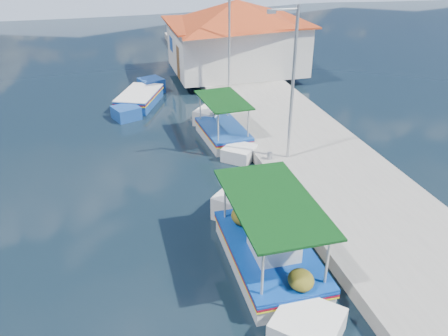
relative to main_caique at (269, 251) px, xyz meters
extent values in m
plane|color=black|center=(-1.72, 3.65, -0.49)|extent=(160.00, 160.00, 0.00)
cube|color=#9C9892|center=(4.18, 9.65, -0.24)|extent=(5.00, 44.00, 0.50)
cylinder|color=#A5A8AD|center=(2.08, 0.65, 0.16)|extent=(0.20, 0.20, 0.30)
cylinder|color=#A5A8AD|center=(2.08, 5.65, 0.16)|extent=(0.20, 0.20, 0.30)
cylinder|color=#A5A8AD|center=(2.08, 11.65, 0.16)|extent=(0.20, 0.20, 0.30)
cylinder|color=#A5A8AD|center=(2.08, 17.65, 0.16)|extent=(0.20, 0.20, 0.30)
cube|color=white|center=(0.00, -0.08, -0.27)|extent=(2.19, 4.28, 0.93)
cube|color=white|center=(-0.01, 2.75, -0.16)|extent=(2.20, 2.20, 1.03)
cube|color=white|center=(0.01, -2.82, -0.27)|extent=(2.14, 2.14, 0.89)
cube|color=#0B3998|center=(0.00, -0.08, 0.16)|extent=(2.25, 4.41, 0.06)
cube|color=maroon|center=(0.00, -0.08, 0.08)|extent=(2.25, 4.41, 0.05)
cube|color=#FDFA1C|center=(0.00, -0.08, 0.01)|extent=(2.25, 4.41, 0.04)
cube|color=#0B3998|center=(0.00, -0.08, 0.23)|extent=(2.27, 4.37, 0.05)
cube|color=brown|center=(0.00, -0.08, 0.20)|extent=(2.01, 4.19, 0.05)
cube|color=white|center=(0.00, -0.37, 0.74)|extent=(1.20, 1.28, 1.08)
cube|color=silver|center=(0.00, -0.37, 1.30)|extent=(1.31, 1.38, 0.06)
cylinder|color=beige|center=(-0.88, 1.71, 0.99)|extent=(0.07, 0.07, 1.57)
cylinder|color=beige|center=(0.86, 1.72, 0.99)|extent=(0.07, 0.07, 1.57)
cylinder|color=beige|center=(-0.86, -1.88, 0.99)|extent=(0.07, 0.07, 1.57)
cylinder|color=beige|center=(0.87, -1.87, 0.99)|extent=(0.07, 0.07, 1.57)
cube|color=#0B3711|center=(0.00, -0.08, 1.77)|extent=(2.29, 4.28, 0.07)
ellipsoid|color=#484B14|center=(-0.40, 1.30, 0.48)|extent=(0.75, 0.82, 0.56)
ellipsoid|color=#484B14|center=(0.28, 1.79, 0.43)|extent=(0.63, 0.69, 0.47)
ellipsoid|color=#484B14|center=(0.20, -1.85, 0.45)|extent=(0.67, 0.74, 0.50)
sphere|color=orange|center=(0.98, 0.52, 0.94)|extent=(0.39, 0.39, 0.39)
cube|color=white|center=(1.03, 9.02, -0.30)|extent=(1.96, 3.34, 0.82)
cube|color=white|center=(1.18, 11.18, -0.20)|extent=(1.76, 1.76, 0.91)
cube|color=white|center=(0.87, 6.93, -0.30)|extent=(1.71, 1.71, 0.78)
cube|color=#0B3998|center=(1.03, 9.02, 0.08)|extent=(2.02, 3.44, 0.05)
cube|color=maroon|center=(1.03, 9.02, 0.01)|extent=(2.02, 3.44, 0.04)
cube|color=#FDFA1C|center=(1.03, 9.02, -0.05)|extent=(2.02, 3.44, 0.03)
cube|color=#184492|center=(1.03, 9.02, 0.14)|extent=(2.04, 3.41, 0.04)
cube|color=brown|center=(1.03, 9.02, 0.12)|extent=(1.82, 3.27, 0.04)
cylinder|color=beige|center=(0.43, 10.42, 0.81)|extent=(0.06, 0.06, 1.39)
cylinder|color=beige|center=(1.82, 10.32, 0.81)|extent=(0.06, 0.06, 1.39)
cylinder|color=beige|center=(0.24, 7.72, 0.81)|extent=(0.06, 0.06, 1.39)
cylinder|color=beige|center=(1.62, 7.62, 0.81)|extent=(0.06, 0.06, 1.39)
cube|color=#0B3711|center=(1.03, 9.02, 1.50)|extent=(2.05, 3.35, 0.06)
cube|color=#184492|center=(-2.25, 14.92, -0.28)|extent=(2.97, 3.75, 0.93)
cube|color=#184492|center=(-3.17, 16.95, -0.16)|extent=(1.63, 1.63, 1.02)
cube|color=#184492|center=(-1.36, 12.96, -0.28)|extent=(1.58, 1.58, 0.88)
cube|color=#0B3998|center=(-2.25, 14.92, 0.15)|extent=(3.06, 3.86, 0.06)
cube|color=maroon|center=(-2.25, 14.92, 0.07)|extent=(3.06, 3.86, 0.05)
cube|color=#FDFA1C|center=(-2.25, 14.92, 0.01)|extent=(3.06, 3.86, 0.04)
cube|color=white|center=(-2.25, 14.92, 0.22)|extent=(3.06, 3.84, 0.05)
cube|color=brown|center=(-2.25, 14.92, 0.19)|extent=(2.82, 3.63, 0.05)
cube|color=silver|center=(4.48, 18.65, 1.51)|extent=(8.00, 6.00, 3.00)
cube|color=#B34318|center=(4.48, 18.65, 3.06)|extent=(8.64, 6.48, 0.10)
pyramid|color=#B34318|center=(4.48, 18.65, 3.71)|extent=(10.49, 10.49, 1.40)
cube|color=brown|center=(0.50, 17.65, 1.01)|extent=(0.06, 1.00, 2.00)
cube|color=#0B3998|center=(0.50, 20.15, 1.61)|extent=(0.06, 1.20, 0.90)
cylinder|color=#A5A8AD|center=(2.88, 5.65, 3.01)|extent=(0.12, 0.12, 6.00)
cylinder|color=#A5A8AD|center=(2.38, 5.65, 5.86)|extent=(1.00, 0.08, 0.08)
cube|color=#A5A8AD|center=(1.88, 5.65, 5.81)|extent=(0.30, 0.14, 0.14)
cylinder|color=#A5A8AD|center=(2.88, 14.65, 3.01)|extent=(0.12, 0.12, 6.00)
camera|label=1|loc=(-4.07, -10.11, 8.48)|focal=37.00mm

